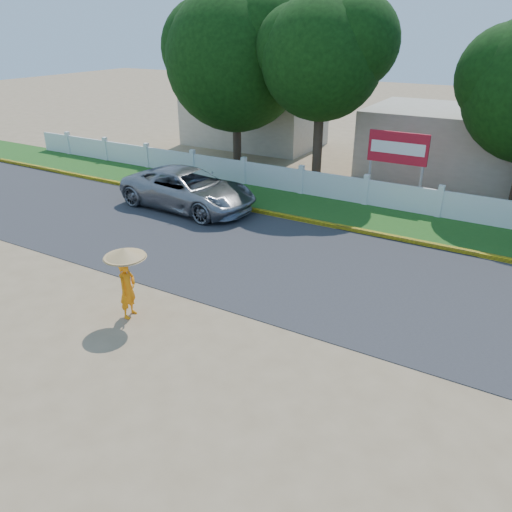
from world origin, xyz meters
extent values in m
plane|color=#9E8460|center=(0.00, 0.00, 0.00)|extent=(120.00, 120.00, 0.00)
cube|color=#38383A|center=(0.00, 4.50, 0.01)|extent=(60.00, 7.00, 0.02)
cube|color=#2D601E|center=(0.00, 9.75, 0.01)|extent=(60.00, 3.50, 0.03)
cube|color=yellow|center=(0.00, 8.05, 0.08)|extent=(40.00, 0.18, 0.16)
cube|color=silver|center=(0.00, 11.20, 0.55)|extent=(40.00, 0.10, 1.10)
cube|color=#B7AD99|center=(3.00, 18.00, 1.60)|extent=(10.00, 6.00, 3.20)
cube|color=#B7AD99|center=(-10.00, 19.00, 1.40)|extent=(8.00, 5.00, 2.80)
imported|color=gray|center=(-6.19, 7.15, 0.81)|extent=(5.99, 3.06, 1.62)
imported|color=orange|center=(-2.40, -0.45, 0.79)|extent=(0.47, 0.63, 1.58)
cylinder|color=#99989D|center=(-2.35, -0.45, 1.40)|extent=(0.02, 0.02, 1.02)
cone|color=tan|center=(-2.35, -0.45, 1.83)|extent=(1.08, 1.08, 0.26)
cylinder|color=gray|center=(-0.25, 12.30, 1.00)|extent=(0.12, 0.12, 2.00)
cylinder|color=gray|center=(1.95, 12.30, 1.00)|extent=(0.12, 0.12, 2.00)
cube|color=#AD1221|center=(0.85, 12.30, 2.30)|extent=(2.50, 0.12, 1.30)
cube|color=silver|center=(0.85, 12.24, 2.30)|extent=(2.25, 0.02, 0.49)
cylinder|color=#473828|center=(-3.14, 13.18, 2.06)|extent=(0.44, 0.44, 4.13)
sphere|color=#123B0D|center=(-3.14, 13.18, 5.61)|extent=(5.39, 5.39, 5.39)
cylinder|color=#473828|center=(-8.25, 14.20, 1.69)|extent=(0.44, 0.44, 3.38)
sphere|color=#123B0D|center=(-8.25, 14.20, 5.32)|extent=(7.07, 7.07, 7.07)
camera|label=1|loc=(6.10, -8.52, 6.98)|focal=35.00mm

